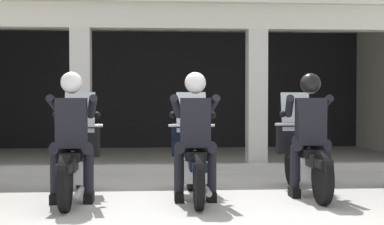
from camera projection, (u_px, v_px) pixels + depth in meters
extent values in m
plane|color=#A8A59E|center=(181.00, 167.00, 10.20)|extent=(80.00, 80.00, 0.00)
cube|color=black|center=(165.00, 90.00, 14.21)|extent=(10.49, 0.24, 2.94)
cube|color=beige|center=(170.00, 17.00, 9.94)|extent=(10.49, 0.36, 0.44)
cube|color=beige|center=(167.00, 17.00, 11.98)|extent=(10.49, 4.80, 0.16)
cube|color=beige|center=(81.00, 99.00, 9.87)|extent=(0.35, 0.36, 2.50)
cube|color=beige|center=(256.00, 99.00, 10.09)|extent=(0.35, 0.36, 2.50)
cube|color=#B7B5AD|center=(171.00, 168.00, 9.52)|extent=(10.09, 0.24, 0.12)
cylinder|color=black|center=(81.00, 167.00, 7.55)|extent=(0.09, 0.64, 0.64)
cylinder|color=black|center=(65.00, 183.00, 6.15)|extent=(0.09, 0.64, 0.64)
cube|color=black|center=(81.00, 152.00, 7.54)|extent=(0.14, 0.44, 0.08)
cube|color=silver|center=(74.00, 171.00, 6.80)|extent=(0.28, 0.44, 0.28)
cube|color=black|center=(74.00, 160.00, 6.85)|extent=(0.18, 1.24, 0.16)
ellipsoid|color=#1E2338|center=(76.00, 144.00, 7.06)|extent=(0.26, 0.48, 0.22)
cube|color=black|center=(72.00, 156.00, 6.66)|extent=(0.24, 0.52, 0.10)
cube|color=black|center=(66.00, 167.00, 6.21)|extent=(0.16, 0.48, 0.10)
cylinder|color=silver|center=(81.00, 150.00, 7.48)|extent=(0.05, 0.24, 0.53)
cube|color=black|center=(80.00, 140.00, 7.42)|extent=(0.52, 0.16, 0.44)
sphere|color=silver|center=(81.00, 138.00, 7.52)|extent=(0.18, 0.18, 0.18)
cube|color=silver|center=(80.00, 112.00, 7.39)|extent=(0.40, 0.14, 0.54)
cylinder|color=silver|center=(79.00, 126.00, 7.31)|extent=(0.62, 0.04, 0.04)
cylinder|color=silver|center=(80.00, 192.00, 6.46)|extent=(0.07, 0.55, 0.07)
cube|color=black|center=(71.00, 123.00, 6.63)|extent=(0.36, 0.22, 0.60)
cube|color=black|center=(73.00, 121.00, 6.75)|extent=(0.05, 0.02, 0.32)
sphere|color=tan|center=(71.00, 85.00, 6.64)|extent=(0.21, 0.21, 0.21)
sphere|color=silver|center=(71.00, 82.00, 6.64)|extent=(0.26, 0.26, 0.26)
cylinder|color=black|center=(84.00, 148.00, 6.67)|extent=(0.26, 0.29, 0.17)
cylinder|color=black|center=(89.00, 171.00, 6.68)|extent=(0.12, 0.12, 0.53)
cube|color=black|center=(89.00, 198.00, 6.70)|extent=(0.11, 0.26, 0.12)
cylinder|color=black|center=(60.00, 149.00, 6.65)|extent=(0.26, 0.29, 0.17)
cylinder|color=black|center=(55.00, 171.00, 6.66)|extent=(0.12, 0.12, 0.53)
cube|color=black|center=(55.00, 198.00, 6.67)|extent=(0.11, 0.26, 0.12)
cylinder|color=black|center=(92.00, 107.00, 6.87)|extent=(0.19, 0.48, 0.31)
sphere|color=black|center=(97.00, 115.00, 7.09)|extent=(0.09, 0.09, 0.09)
cylinder|color=black|center=(56.00, 107.00, 6.84)|extent=(0.19, 0.48, 0.31)
sphere|color=black|center=(56.00, 115.00, 7.05)|extent=(0.09, 0.09, 0.09)
cylinder|color=black|center=(190.00, 167.00, 7.65)|extent=(0.09, 0.64, 0.64)
cylinder|color=black|center=(199.00, 182.00, 6.25)|extent=(0.09, 0.64, 0.64)
cube|color=black|center=(190.00, 152.00, 7.64)|extent=(0.14, 0.44, 0.08)
cube|color=silver|center=(194.00, 170.00, 6.90)|extent=(0.28, 0.44, 0.28)
cube|color=black|center=(194.00, 159.00, 6.94)|extent=(0.18, 1.24, 0.16)
ellipsoid|color=#B2B2B7|center=(193.00, 143.00, 7.16)|extent=(0.26, 0.48, 0.22)
cube|color=black|center=(195.00, 155.00, 6.76)|extent=(0.24, 0.52, 0.10)
cube|color=black|center=(198.00, 166.00, 6.30)|extent=(0.16, 0.48, 0.10)
cylinder|color=silver|center=(191.00, 150.00, 7.58)|extent=(0.05, 0.24, 0.53)
cube|color=black|center=(191.00, 140.00, 7.52)|extent=(0.52, 0.16, 0.44)
sphere|color=silver|center=(191.00, 138.00, 7.61)|extent=(0.18, 0.18, 0.18)
cube|color=silver|center=(191.00, 112.00, 7.49)|extent=(0.40, 0.14, 0.54)
cylinder|color=silver|center=(192.00, 125.00, 7.41)|extent=(0.62, 0.04, 0.04)
cylinder|color=silver|center=(207.00, 190.00, 6.56)|extent=(0.07, 0.55, 0.07)
cube|color=black|center=(195.00, 123.00, 6.73)|extent=(0.36, 0.22, 0.60)
cube|color=#591414|center=(195.00, 120.00, 6.85)|extent=(0.05, 0.02, 0.32)
sphere|color=tan|center=(195.00, 85.00, 6.74)|extent=(0.21, 0.21, 0.21)
sphere|color=silver|center=(195.00, 83.00, 6.74)|extent=(0.26, 0.26, 0.26)
cylinder|color=black|center=(207.00, 148.00, 6.77)|extent=(0.26, 0.29, 0.17)
cylinder|color=black|center=(212.00, 170.00, 6.78)|extent=(0.12, 0.12, 0.53)
cube|color=black|center=(211.00, 196.00, 6.80)|extent=(0.11, 0.26, 0.12)
cylinder|color=black|center=(184.00, 148.00, 6.75)|extent=(0.26, 0.29, 0.17)
cylinder|color=black|center=(179.00, 170.00, 6.75)|extent=(0.12, 0.12, 0.53)
cube|color=black|center=(179.00, 197.00, 6.77)|extent=(0.11, 0.26, 0.12)
cylinder|color=black|center=(211.00, 107.00, 6.97)|extent=(0.19, 0.48, 0.31)
sphere|color=black|center=(213.00, 115.00, 7.19)|extent=(0.09, 0.09, 0.09)
cylinder|color=black|center=(177.00, 107.00, 6.94)|extent=(0.19, 0.48, 0.31)
sphere|color=black|center=(173.00, 115.00, 7.15)|extent=(0.09, 0.09, 0.09)
cylinder|color=black|center=(293.00, 164.00, 7.96)|extent=(0.09, 0.64, 0.64)
cylinder|color=black|center=(322.00, 178.00, 6.57)|extent=(0.09, 0.64, 0.64)
cube|color=black|center=(293.00, 149.00, 7.96)|extent=(0.14, 0.44, 0.08)
cube|color=silver|center=(307.00, 167.00, 7.21)|extent=(0.28, 0.44, 0.28)
cube|color=black|center=(306.00, 157.00, 7.26)|extent=(0.18, 1.24, 0.16)
ellipsoid|color=#1E2338|center=(302.00, 142.00, 7.47)|extent=(0.26, 0.48, 0.22)
cube|color=black|center=(310.00, 153.00, 7.08)|extent=(0.24, 0.52, 0.10)
cube|color=black|center=(321.00, 163.00, 6.62)|extent=(0.16, 0.48, 0.10)
cylinder|color=silver|center=(294.00, 148.00, 7.90)|extent=(0.05, 0.24, 0.53)
cube|color=black|center=(295.00, 138.00, 7.83)|extent=(0.52, 0.16, 0.44)
sphere|color=silver|center=(293.00, 136.00, 7.93)|extent=(0.18, 0.18, 0.18)
cube|color=silver|center=(296.00, 112.00, 7.80)|extent=(0.40, 0.14, 0.54)
cylinder|color=silver|center=(297.00, 124.00, 7.73)|extent=(0.62, 0.04, 0.04)
cylinder|color=silver|center=(324.00, 186.00, 6.88)|extent=(0.07, 0.55, 0.07)
cube|color=black|center=(311.00, 121.00, 7.05)|extent=(0.36, 0.22, 0.60)
cube|color=black|center=(308.00, 119.00, 7.17)|extent=(0.05, 0.02, 0.32)
sphere|color=tan|center=(311.00, 86.00, 7.06)|extent=(0.21, 0.21, 0.21)
sphere|color=black|center=(311.00, 83.00, 7.05)|extent=(0.26, 0.26, 0.26)
cylinder|color=black|center=(321.00, 145.00, 7.09)|extent=(0.26, 0.29, 0.17)
cylinder|color=black|center=(325.00, 167.00, 7.10)|extent=(0.12, 0.12, 0.53)
cube|color=black|center=(325.00, 192.00, 7.12)|extent=(0.11, 0.26, 0.12)
cylinder|color=black|center=(299.00, 146.00, 7.07)|extent=(0.26, 0.29, 0.17)
cylinder|color=black|center=(295.00, 167.00, 7.07)|extent=(0.12, 0.12, 0.53)
cube|color=black|center=(294.00, 192.00, 7.09)|extent=(0.11, 0.26, 0.12)
cylinder|color=black|center=(322.00, 106.00, 7.29)|extent=(0.19, 0.48, 0.31)
sphere|color=black|center=(320.00, 114.00, 7.50)|extent=(0.09, 0.09, 0.09)
cylinder|color=black|center=(289.00, 106.00, 7.26)|extent=(0.19, 0.48, 0.31)
sphere|color=black|center=(283.00, 114.00, 7.47)|extent=(0.09, 0.09, 0.09)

